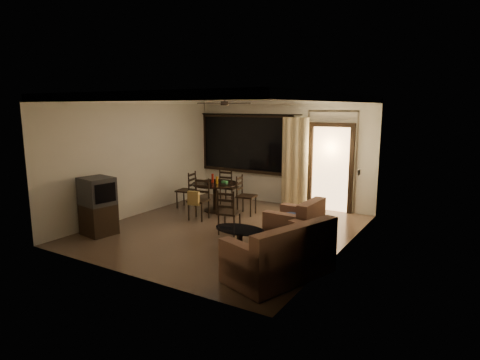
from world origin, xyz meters
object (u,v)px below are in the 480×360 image
Objects in this scene: armchair at (297,227)px; side_chair at (229,221)px; sofa at (282,257)px; tv_cabinet at (98,206)px; dining_chair_north at (229,194)px; coffee_table at (240,236)px; dining_chair_west at (187,197)px; dining_chair_south at (199,207)px; dining_chair_east at (246,203)px; dining_table at (215,189)px.

side_chair is at bearing -177.11° from armchair.
side_chair is at bearing 161.47° from sofa.
armchair is (3.76, 1.42, -0.23)m from tv_cabinet.
dining_chair_north is 3.60m from coffee_table.
dining_chair_west is at bearing -41.69° from side_chair.
dining_chair_north is at bearing 151.33° from sofa.
dining_chair_south is at bearing 145.86° from coffee_table.
dining_chair_west is at bearing 163.13° from armchair.
dining_chair_north is at bearing 126.00° from coffee_table.
dining_chair_north reaches higher than coffee_table.
armchair is (1.96, -1.47, 0.08)m from dining_chair_east.
tv_cabinet reaches higher than dining_chair_south.
dining_chair_west reaches higher than sofa.
dining_chair_south is at bearing 171.32° from armchair.
dining_chair_west is 1.05× the size of armchair.
armchair is 0.94× the size of coffee_table.
dining_chair_east is 0.99× the size of coffee_table.
sofa is at bearing 8.39° from tv_cabinet.
dining_chair_south is 0.80× the size of tv_cabinet.
dining_chair_east reaches higher than sofa.
armchair is (2.78, -1.36, -0.20)m from dining_table.
tv_cabinet is (-0.87, -3.56, 0.31)m from dining_chair_north.
tv_cabinet is 0.64× the size of sofa.
side_chair reaches higher than sofa.
side_chair is (1.18, -0.53, -0.03)m from dining_chair_south.
dining_chair_east is at bearing 136.76° from dining_chair_north.
dining_chair_east is (1.66, 0.23, 0.00)m from dining_chair_west.
dining_chair_west is 1.15m from dining_chair_north.
dining_chair_west is at bearing 144.58° from coffee_table.
dining_chair_east is 3.42m from tv_cabinet.
side_chair is at bearing 115.18° from dining_chair_north.
dining_chair_south reaches higher than armchair.
dining_chair_south reaches higher than sofa.
dining_table is 0.62× the size of sofa.
dining_chair_south is (-0.71, -0.96, 0.02)m from dining_chair_east.
tv_cabinet is 2.69m from side_chair.
dining_table is at bearing 133.25° from coffee_table.
armchair is 1.49m from side_chair.
side_chair is (2.12, -1.26, -0.00)m from dining_chair_west.
sofa is 1.52m from armchair.
dining_chair_north is at bearing 90.00° from dining_chair_south.
tv_cabinet reaches higher than coffee_table.
dining_table is at bearing 156.10° from armchair.
coffee_table is at bearing 118.16° from dining_chair_north.
sofa is (4.01, -2.71, 0.07)m from dining_chair_west.
sofa is 2.04× the size of armchair.
dining_chair_south is at bearing 44.30° from dining_chair_west.
side_chair is at bearing 51.38° from dining_chair_west.
tv_cabinet reaches higher than sofa.
dining_chair_west is 0.80× the size of tv_cabinet.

